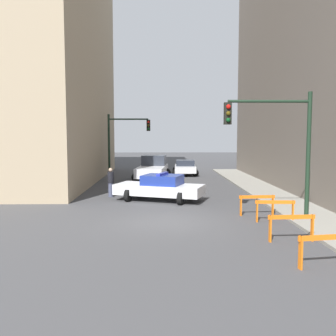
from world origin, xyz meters
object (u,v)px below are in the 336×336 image
at_px(barrier_front, 326,245).
at_px(barrier_corner, 257,202).
at_px(police_car, 160,187).
at_px(barrier_back, 275,207).
at_px(parked_car_near, 185,167).
at_px(barrier_mid, 291,223).
at_px(traffic_light_far, 122,137).
at_px(white_truck, 153,168).
at_px(pedestrian_crossing, 111,182).
at_px(traffic_light_near, 281,135).

height_order(barrier_front, barrier_corner, same).
height_order(police_car, barrier_back, police_car).
bearing_deg(parked_car_near, barrier_mid, -81.38).
relative_size(traffic_light_far, white_truck, 0.93).
distance_m(police_car, barrier_front, 11.24).
relative_size(white_truck, pedestrian_crossing, 3.37).
relative_size(police_car, parked_car_near, 1.15).
distance_m(traffic_light_near, barrier_front, 6.51).
bearing_deg(barrier_back, pedestrian_crossing, 139.32).
height_order(traffic_light_far, white_truck, traffic_light_far).
xyz_separation_m(traffic_light_far, parked_car_near, (5.27, 2.61, -2.72)).
distance_m(police_car, barrier_corner, 5.73).
bearing_deg(parked_car_near, police_car, -96.92).
distance_m(traffic_light_near, white_truck, 15.18).
height_order(barrier_back, barrier_corner, same).
distance_m(parked_car_near, barrier_corner, 16.99).
xyz_separation_m(traffic_light_far, police_car, (3.02, -10.43, -2.67)).
height_order(traffic_light_far, parked_car_near, traffic_light_far).
bearing_deg(police_car, barrier_front, -136.79).
height_order(white_truck, barrier_mid, white_truck).
bearing_deg(barrier_mid, barrier_corner, 91.36).
bearing_deg(parked_car_near, traffic_light_far, -150.75).
height_order(police_car, parked_car_near, police_car).
bearing_deg(traffic_light_near, pedestrian_crossing, 143.25).
bearing_deg(police_car, traffic_light_far, 36.29).
height_order(barrier_front, barrier_mid, same).
relative_size(traffic_light_near, barrier_front, 3.27).
height_order(police_car, barrier_front, police_car).
bearing_deg(barrier_mid, pedestrian_crossing, 128.03).
bearing_deg(barrier_corner, barrier_back, -72.92).
bearing_deg(white_truck, barrier_corner, -63.60).
bearing_deg(traffic_light_near, parked_car_near, 98.92).
bearing_deg(barrier_corner, police_car, 138.06).
relative_size(police_car, barrier_corner, 3.16).
height_order(traffic_light_near, barrier_back, traffic_light_near).
distance_m(traffic_light_near, pedestrian_crossing, 10.14).
bearing_deg(traffic_light_near, traffic_light_far, 118.21).
xyz_separation_m(white_truck, barrier_back, (5.22, -14.46, -0.29)).
bearing_deg(traffic_light_near, barrier_back, -121.45).
bearing_deg(white_truck, barrier_mid, -67.77).
distance_m(traffic_light_near, parked_car_near, 18.03).
xyz_separation_m(parked_car_near, barrier_front, (2.15, -23.38, -0.06)).
relative_size(parked_car_near, barrier_back, 2.74).
distance_m(traffic_light_far, pedestrian_crossing, 9.47).
bearing_deg(police_car, barrier_corner, -111.80).
distance_m(barrier_front, barrier_corner, 6.51).
height_order(police_car, pedestrian_crossing, pedestrian_crossing).
bearing_deg(pedestrian_crossing, traffic_light_near, -66.68).
relative_size(traffic_light_near, barrier_mid, 3.25).
xyz_separation_m(pedestrian_crossing, barrier_back, (7.48, -6.43, -0.24)).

